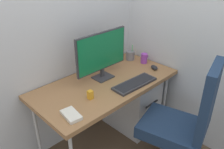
# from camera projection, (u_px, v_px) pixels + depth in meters

# --- Properties ---
(ground_plane) EXTENTS (8.00, 8.00, 0.00)m
(ground_plane) POSITION_uv_depth(u_px,v_px,m) (107.00, 141.00, 2.55)
(ground_plane) COLOR brown
(wall_back) EXTENTS (2.61, 0.04, 2.80)m
(wall_back) POSITION_uv_depth(u_px,v_px,m) (77.00, 6.00, 2.14)
(wall_back) COLOR silver
(wall_back) RESTS_ON ground_plane
(wall_side_right) EXTENTS (0.04, 1.90, 2.80)m
(wall_side_right) POSITION_uv_depth(u_px,v_px,m) (172.00, 4.00, 2.25)
(wall_side_right) COLOR silver
(wall_side_right) RESTS_ON ground_plane
(desk) EXTENTS (1.40, 0.70, 0.75)m
(desk) POSITION_uv_depth(u_px,v_px,m) (106.00, 86.00, 2.22)
(desk) COLOR #996B42
(desk) RESTS_ON ground_plane
(office_chair) EXTENTS (0.60, 0.64, 1.13)m
(office_chair) POSITION_uv_depth(u_px,v_px,m) (183.00, 121.00, 1.99)
(office_chair) COLOR black
(office_chair) RESTS_ON ground_plane
(filing_cabinet) EXTENTS (0.40, 0.57, 0.61)m
(filing_cabinet) POSITION_uv_depth(u_px,v_px,m) (131.00, 103.00, 2.68)
(filing_cabinet) COLOR silver
(filing_cabinet) RESTS_ON ground_plane
(monitor) EXTENTS (0.59, 0.15, 0.46)m
(monitor) POSITION_uv_depth(u_px,v_px,m) (102.00, 53.00, 2.16)
(monitor) COLOR #333338
(monitor) RESTS_ON desk
(keyboard) EXTENTS (0.46, 0.18, 0.03)m
(keyboard) POSITION_uv_depth(u_px,v_px,m) (135.00, 84.00, 2.15)
(keyboard) COLOR #333338
(keyboard) RESTS_ON desk
(mouse) EXTENTS (0.08, 0.11, 0.04)m
(mouse) POSITION_uv_depth(u_px,v_px,m) (154.00, 67.00, 2.43)
(mouse) COLOR black
(mouse) RESTS_ON desk
(pen_holder) EXTENTS (0.10, 0.10, 0.18)m
(pen_holder) POSITION_uv_depth(u_px,v_px,m) (130.00, 55.00, 2.64)
(pen_holder) COLOR slate
(pen_holder) RESTS_ON desk
(notebook) EXTENTS (0.13, 0.19, 0.03)m
(notebook) POSITION_uv_depth(u_px,v_px,m) (71.00, 115.00, 1.73)
(notebook) COLOR silver
(notebook) RESTS_ON desk
(coffee_mug) EXTENTS (0.11, 0.07, 0.11)m
(coffee_mug) POSITION_uv_depth(u_px,v_px,m) (144.00, 58.00, 2.56)
(coffee_mug) COLOR purple
(coffee_mug) RESTS_ON desk
(desk_clamp_accessory) EXTENTS (0.04, 0.04, 0.08)m
(desk_clamp_accessory) POSITION_uv_depth(u_px,v_px,m) (90.00, 95.00, 1.93)
(desk_clamp_accessory) COLOR orange
(desk_clamp_accessory) RESTS_ON desk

